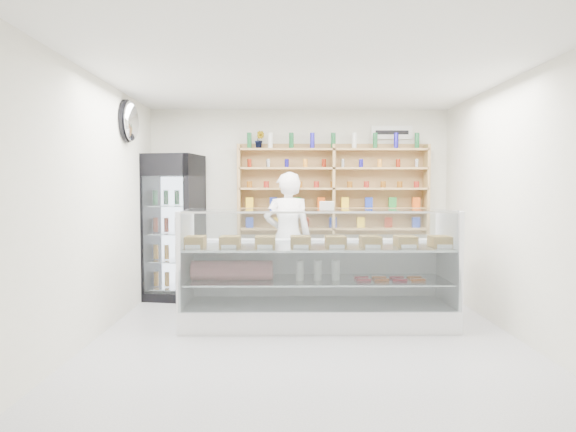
{
  "coord_description": "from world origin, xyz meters",
  "views": [
    {
      "loc": [
        -0.25,
        -5.33,
        1.59
      ],
      "look_at": [
        -0.19,
        0.9,
        1.27
      ],
      "focal_mm": 32.0,
      "sensor_mm": 36.0,
      "label": 1
    }
  ],
  "objects": [
    {
      "name": "wall_shelving",
      "position": [
        0.5,
        2.34,
        1.59
      ],
      "size": [
        2.84,
        0.28,
        1.33
      ],
      "color": "tan",
      "rests_on": "back_wall"
    },
    {
      "name": "drinks_cooler",
      "position": [
        -1.85,
        2.13,
        1.05
      ],
      "size": [
        0.87,
        0.86,
        2.09
      ],
      "rotation": [
        0.0,
        0.0,
        -0.18
      ],
      "color": "black",
      "rests_on": "floor"
    },
    {
      "name": "display_counter",
      "position": [
        0.15,
        0.62,
        0.37
      ],
      "size": [
        3.12,
        0.93,
        1.36
      ],
      "color": "white",
      "rests_on": "floor"
    },
    {
      "name": "wall_sign",
      "position": [
        1.4,
        2.47,
        2.45
      ],
      "size": [
        0.62,
        0.03,
        0.2
      ],
      "primitive_type": "cube",
      "color": "white",
      "rests_on": "back_wall"
    },
    {
      "name": "potted_plant",
      "position": [
        -0.6,
        2.34,
        2.33
      ],
      "size": [
        0.17,
        0.15,
        0.26
      ],
      "primitive_type": "imported",
      "rotation": [
        0.0,
        0.0,
        -0.26
      ],
      "color": "#1E6626",
      "rests_on": "wall_shelving"
    },
    {
      "name": "security_mirror",
      "position": [
        -2.17,
        1.2,
        2.45
      ],
      "size": [
        0.15,
        0.5,
        0.5
      ],
      "primitive_type": "ellipsoid",
      "color": "silver",
      "rests_on": "left_wall"
    },
    {
      "name": "shop_worker",
      "position": [
        -0.18,
        1.87,
        0.92
      ],
      "size": [
        0.68,
        0.46,
        1.83
      ],
      "primitive_type": "imported",
      "rotation": [
        0.0,
        0.0,
        3.17
      ],
      "color": "white",
      "rests_on": "floor"
    },
    {
      "name": "room",
      "position": [
        0.0,
        0.0,
        1.4
      ],
      "size": [
        5.0,
        5.0,
        5.0
      ],
      "color": "silver",
      "rests_on": "ground"
    }
  ]
}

